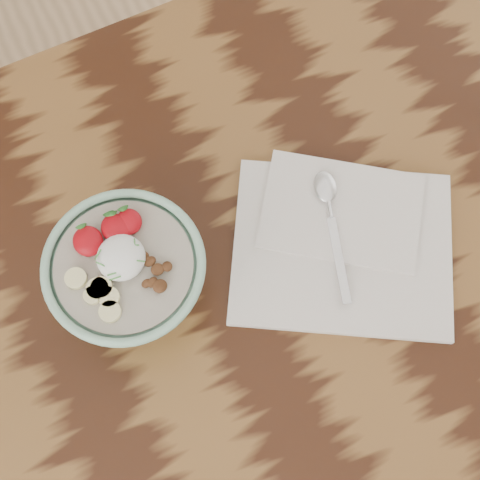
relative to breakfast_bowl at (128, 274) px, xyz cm
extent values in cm
cube|color=#32180C|center=(10.23, -6.30, -8.37)|extent=(160.00, 90.00, 4.00)
cylinder|color=#4C2D19|center=(82.23, 30.70, -45.87)|extent=(7.00, 7.00, 71.00)
cylinder|color=#8FC1A5|center=(0.00, -0.09, -5.79)|extent=(8.20, 8.20, 1.17)
torus|color=#8FC1A5|center=(0.00, -0.09, 3.78)|extent=(18.64, 18.64, 1.07)
cylinder|color=#B8AC98|center=(0.00, -0.09, 3.19)|extent=(15.81, 15.81, 0.98)
ellipsoid|color=white|center=(0.16, 0.48, 4.74)|extent=(5.50, 5.50, 3.02)
ellipsoid|color=#A1070F|center=(2.62, 4.17, 4.48)|extent=(2.92, 3.21, 1.61)
cone|color=#286623|center=(2.62, 5.49, 4.78)|extent=(1.40, 1.03, 1.52)
ellipsoid|color=#A1070F|center=(1.21, 4.00, 4.53)|extent=(3.11, 3.42, 1.71)
cone|color=#286623|center=(1.21, 5.39, 4.83)|extent=(1.40, 1.03, 1.52)
ellipsoid|color=#A1070F|center=(0.89, 4.14, 4.55)|extent=(3.17, 3.49, 1.75)
cone|color=#286623|center=(0.89, 5.57, 4.85)|extent=(1.40, 1.03, 1.52)
ellipsoid|color=#A1070F|center=(-2.45, 3.95, 4.61)|extent=(3.39, 3.73, 1.86)
cone|color=#286623|center=(-2.45, 5.47, 4.91)|extent=(1.40, 1.03, 1.52)
cylinder|color=beige|center=(-3.31, -4.50, 4.08)|extent=(2.45, 2.45, 0.70)
cylinder|color=beige|center=(-3.12, -1.58, 4.08)|extent=(2.46, 2.46, 0.70)
cylinder|color=beige|center=(-2.78, -2.95, 4.08)|extent=(2.32, 2.32, 0.70)
cylinder|color=beige|center=(-4.35, -1.98, 4.08)|extent=(2.02, 2.02, 0.70)
cylinder|color=beige|center=(-5.30, 0.66, 4.08)|extent=(2.45, 2.45, 0.70)
cylinder|color=beige|center=(-3.53, -1.47, 4.08)|extent=(2.51, 2.51, 0.70)
ellipsoid|color=#5B311A|center=(2.88, -1.14, 4.19)|extent=(1.65, 1.39, 0.74)
ellipsoid|color=#5B311A|center=(3.27, -2.37, 4.21)|extent=(1.72, 1.67, 0.79)
ellipsoid|color=#5B311A|center=(2.50, -0.24, 4.09)|extent=(1.35, 1.36, 0.85)
ellipsoid|color=#5B311A|center=(4.38, -2.49, 4.09)|extent=(1.23, 1.26, 0.88)
ellipsoid|color=#5B311A|center=(1.55, -3.30, 4.11)|extent=(1.36, 1.15, 0.78)
ellipsoid|color=#5B311A|center=(2.74, -4.28, 4.26)|extent=(2.01, 1.94, 1.17)
ellipsoid|color=#5B311A|center=(2.19, -3.50, 4.14)|extent=(1.68, 1.56, 0.92)
cylinder|color=#47913D|center=(2.10, 0.81, 5.68)|extent=(0.71, 1.48, 0.23)
cylinder|color=#47913D|center=(0.77, 0.94, 5.68)|extent=(0.93, 0.76, 0.22)
cylinder|color=#47913D|center=(-0.85, 0.73, 5.68)|extent=(1.74, 0.66, 0.24)
cylinder|color=#47913D|center=(1.89, 0.91, 5.68)|extent=(1.36, 0.80, 0.23)
cylinder|color=#47913D|center=(-1.96, 1.56, 5.68)|extent=(1.18, 0.93, 0.23)
cylinder|color=#47913D|center=(0.45, 1.87, 5.68)|extent=(1.19, 0.41, 0.22)
cylinder|color=#47913D|center=(1.09, 0.78, 5.68)|extent=(0.95, 0.68, 0.21)
cylinder|color=#47913D|center=(-2.12, 0.41, 5.68)|extent=(0.86, 1.01, 0.22)
cylinder|color=#47913D|center=(-1.44, -1.18, 5.68)|extent=(1.05, 0.33, 0.22)
cylinder|color=#47913D|center=(-0.21, -0.79, 5.68)|extent=(1.33, 0.95, 0.23)
cylinder|color=#47913D|center=(1.77, -1.05, 5.68)|extent=(1.26, 0.92, 0.23)
cylinder|color=#47913D|center=(-1.31, -1.78, 5.68)|extent=(1.37, 0.35, 0.23)
cube|color=silver|center=(25.93, -6.71, -5.84)|extent=(35.38, 33.49, 1.07)
cube|color=silver|center=(28.07, -2.43, -4.98)|extent=(24.61, 23.28, 0.64)
cube|color=silver|center=(24.40, -8.27, -4.49)|extent=(4.63, 11.17, 0.35)
cylinder|color=silver|center=(26.66, -1.45, -4.32)|extent=(1.60, 3.04, 0.69)
ellipsoid|color=silver|center=(27.56, 1.26, -4.19)|extent=(4.31, 5.28, 0.94)
camera|label=1|loc=(1.96, -26.10, 75.14)|focal=50.00mm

